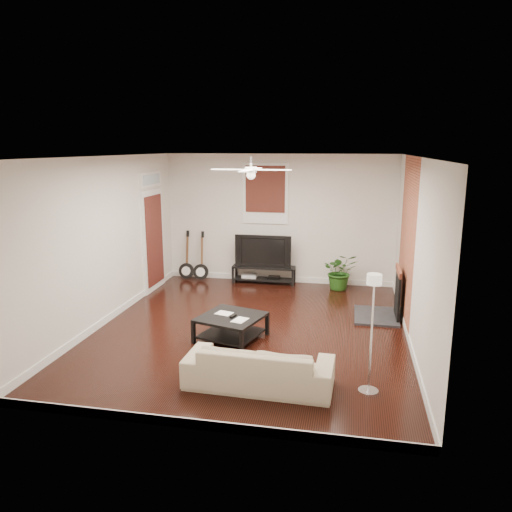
% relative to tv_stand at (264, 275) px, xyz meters
% --- Properties ---
extents(room, '(5.01, 6.01, 2.81)m').
position_rel_tv_stand_xyz_m(room, '(0.30, -2.78, 1.21)').
color(room, black).
rests_on(room, ground).
extents(brick_accent, '(0.02, 2.20, 2.80)m').
position_rel_tv_stand_xyz_m(brick_accent, '(2.78, -1.78, 1.21)').
color(brick_accent, '#A14C34').
rests_on(brick_accent, floor).
extents(fireplace, '(0.80, 1.10, 0.92)m').
position_rel_tv_stand_xyz_m(fireplace, '(2.50, -1.78, 0.27)').
color(fireplace, black).
rests_on(fireplace, floor).
extents(window_back, '(1.00, 0.06, 1.30)m').
position_rel_tv_stand_xyz_m(window_back, '(-0.00, 0.19, 1.76)').
color(window_back, '#3E1A10').
rests_on(window_back, wall_back).
extents(door_left, '(0.08, 1.00, 2.50)m').
position_rel_tv_stand_xyz_m(door_left, '(-2.16, -0.88, 1.06)').
color(door_left, white).
rests_on(door_left, wall_left).
extents(tv_stand, '(1.37, 0.36, 0.38)m').
position_rel_tv_stand_xyz_m(tv_stand, '(0.00, 0.00, 0.00)').
color(tv_stand, black).
rests_on(tv_stand, floor).
extents(tv, '(1.23, 0.16, 0.71)m').
position_rel_tv_stand_xyz_m(tv, '(0.00, 0.02, 0.55)').
color(tv, black).
rests_on(tv, tv_stand).
extents(coffee_table, '(1.11, 1.11, 0.38)m').
position_rel_tv_stand_xyz_m(coffee_table, '(0.07, -3.26, -0.00)').
color(coffee_table, black).
rests_on(coffee_table, floor).
extents(sofa, '(1.87, 0.78, 0.54)m').
position_rel_tv_stand_xyz_m(sofa, '(0.79, -4.69, 0.08)').
color(sofa, tan).
rests_on(sofa, floor).
extents(floor_lamp, '(0.26, 0.26, 1.51)m').
position_rel_tv_stand_xyz_m(floor_lamp, '(2.14, -4.59, 0.56)').
color(floor_lamp, white).
rests_on(floor_lamp, floor).
extents(potted_plant, '(0.80, 0.72, 0.78)m').
position_rel_tv_stand_xyz_m(potted_plant, '(1.66, -0.16, 0.20)').
color(potted_plant, '#215317').
rests_on(potted_plant, floor).
extents(guitar_left, '(0.36, 0.26, 1.11)m').
position_rel_tv_stand_xyz_m(guitar_left, '(-1.77, -0.03, 0.37)').
color(guitar_left, black).
rests_on(guitar_left, floor).
extents(guitar_right, '(0.38, 0.30, 1.11)m').
position_rel_tv_stand_xyz_m(guitar_right, '(-1.42, -0.06, 0.37)').
color(guitar_right, black).
rests_on(guitar_right, floor).
extents(ceiling_fan, '(1.24, 1.24, 0.32)m').
position_rel_tv_stand_xyz_m(ceiling_fan, '(0.30, -2.78, 2.41)').
color(ceiling_fan, white).
rests_on(ceiling_fan, ceiling).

